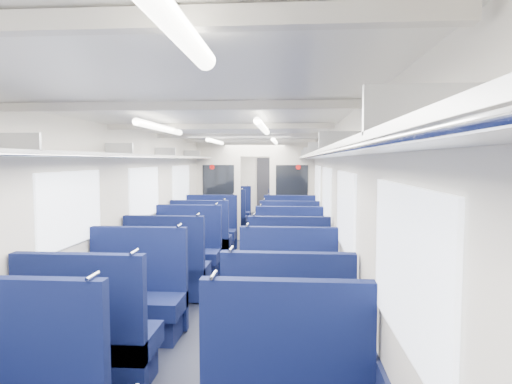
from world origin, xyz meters
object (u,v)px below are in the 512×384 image
end_door (267,185)px  seat_20 (225,220)px  seat_9 (288,342)px  seat_15 (289,258)px  bulkhead (255,189)px  seat_11 (288,302)px  seat_8 (89,344)px  seat_21 (290,220)px  seat_12 (168,272)px  seat_13 (289,274)px  seat_17 (289,243)px  seat_18 (211,233)px  seat_19 (290,234)px  seat_22 (231,214)px  seat_23 (290,215)px  seat_14 (187,255)px  seat_10 (135,302)px  seat_16 (201,242)px

end_door → seat_20: bearing=-99.6°
seat_9 → seat_15: size_ratio=1.00×
bulkhead → seat_11: bearing=-81.9°
seat_8 → seat_21: bearing=78.2°
seat_12 → seat_13: (1.66, 0.05, 0.00)m
seat_9 → seat_20: size_ratio=1.00×
bulkhead → seat_17: bearing=-70.7°
seat_20 → bulkhead: bearing=-40.5°
seat_18 → seat_19: 1.66m
seat_13 → seat_22: bearing=104.2°
seat_12 → seat_18: bearing=90.0°
seat_22 → seat_23: 1.66m
seat_14 → seat_19: size_ratio=1.00×
seat_11 → seat_20: size_ratio=1.00×
seat_12 → seat_14: size_ratio=1.00×
seat_22 → seat_23: bearing=3.7°
seat_9 → seat_10: same height
seat_13 → seat_15: 0.99m
seat_11 → seat_17: size_ratio=1.00×
seat_9 → seat_11: bearing=90.0°
bulkhead → seat_13: size_ratio=2.32×
seat_9 → seat_20: (-1.66, 7.63, 0.00)m
seat_9 → seat_17: (0.00, 4.56, 0.00)m
seat_11 → seat_22: 7.97m
seat_12 → seat_17: (1.66, 2.31, 0.00)m
bulkhead → seat_20: 1.39m
end_door → seat_11: bearing=-85.9°
seat_21 → seat_13: bearing=-90.0°
seat_16 → seat_14: bearing=-90.0°
seat_14 → seat_23: 5.81m
seat_8 → seat_19: same height
seat_13 → seat_16: 2.81m
seat_9 → seat_17: size_ratio=1.00×
seat_8 → seat_14: (0.00, 3.58, 0.00)m
bulkhead → seat_18: bearing=-121.4°
seat_9 → seat_16: bearing=110.0°
seat_12 → seat_18: same height
seat_18 → seat_11: bearing=-69.7°
seat_8 → seat_18: size_ratio=1.00×
seat_12 → seat_15: bearing=32.1°
seat_14 → seat_13: bearing=-33.7°
end_door → seat_12: bearing=-94.6°
seat_8 → seat_14: bearing=90.0°
end_door → seat_8: (-0.83, -12.70, -0.63)m
seat_9 → seat_12: size_ratio=1.00×
end_door → seat_9: size_ratio=1.66×
seat_8 → seat_14: size_ratio=1.00×
end_door → seat_11: size_ratio=1.66×
bulkhead → seat_18: 1.81m
seat_21 → seat_20: bearing=-175.0°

